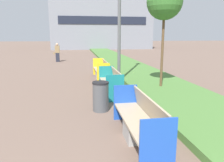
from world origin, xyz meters
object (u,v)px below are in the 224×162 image
Objects in this scene: bench_blue_frame at (139,123)px; pedestrian_walking at (57,52)px; bench_teal_frame at (111,85)px; sapling_tree_near at (165,2)px; bench_yellow_frame at (102,71)px; litter_bin at (101,96)px.

bench_blue_frame is 15.22m from pedestrian_walking.
bench_teal_frame is 3.73m from sapling_tree_near.
pedestrian_walking is at bearing 100.87° from bench_blue_frame.
bench_yellow_frame is 2.63× the size of litter_bin.
sapling_tree_near is 12.26m from pedestrian_walking.
sapling_tree_near reaches higher than bench_yellow_frame.
bench_blue_frame is at bearing -89.95° from bench_teal_frame.
sapling_tree_near is (2.10, 0.25, 3.07)m from bench_teal_frame.
sapling_tree_near is at bearing 37.58° from litter_bin.
bench_blue_frame is 1.52× the size of pedestrian_walking.
litter_bin is 13.18m from pedestrian_walking.
bench_blue_frame is 1.12× the size of bench_teal_frame.
litter_bin is at bearing -96.91° from bench_yellow_frame.
sapling_tree_near is at bearing 6.77° from bench_teal_frame.
bench_yellow_frame is 1.46× the size of pedestrian_walking.
pedestrian_walking is (-2.26, 12.98, 0.36)m from litter_bin.
bench_blue_frame is 5.50m from sapling_tree_near.
pedestrian_walking reaches higher than bench_teal_frame.
sapling_tree_near is at bearing -65.47° from pedestrian_walking.
bench_yellow_frame is at bearing 89.97° from bench_teal_frame.
bench_yellow_frame is 8.44m from pedestrian_walking.
bench_blue_frame and bench_yellow_frame have the same top height.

